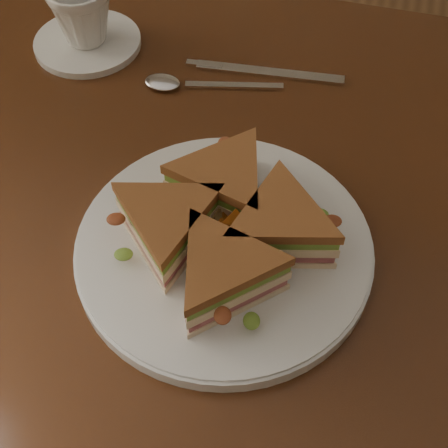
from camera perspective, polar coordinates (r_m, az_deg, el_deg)
name	(u,v)px	position (r m, az deg, el deg)	size (l,w,h in m)	color
ground	(210,412)	(1.38, -1.28, -16.82)	(6.00, 6.00, 0.00)	brown
table	(201,227)	(0.81, -2.09, -0.24)	(1.20, 0.80, 0.75)	#33180B
plate	(224,248)	(0.66, 0.00, -2.24)	(0.31, 0.31, 0.02)	white
sandwich_wedges	(224,227)	(0.63, 0.00, -0.28)	(0.27, 0.27, 0.06)	#FFE3BC
crisps_mound	(224,229)	(0.63, 0.00, -0.50)	(0.09, 0.09, 0.05)	#BE5E18
spoon	(180,84)	(0.85, -4.06, 12.69)	(0.18, 0.06, 0.01)	silver
knife	(259,72)	(0.87, 3.22, 13.73)	(0.22, 0.03, 0.00)	silver
saucer	(88,42)	(0.93, -12.35, 15.91)	(0.15, 0.15, 0.01)	white
coffee_cup	(82,14)	(0.91, -12.87, 18.20)	(0.09, 0.09, 0.08)	white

